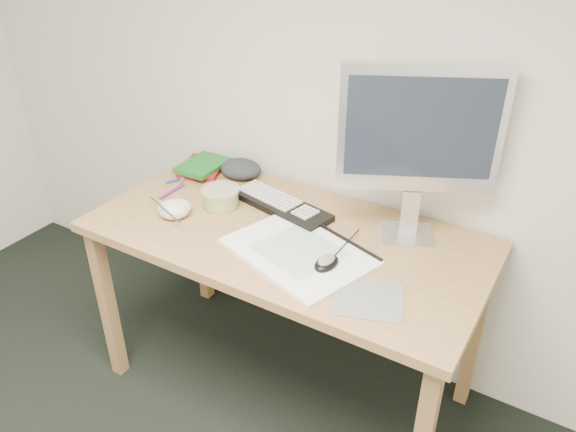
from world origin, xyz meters
name	(u,v)px	position (x,y,z in m)	size (l,w,h in m)	color
desk	(286,252)	(0.12, 1.43, 0.67)	(1.40, 0.70, 0.75)	#AD854F
mousepad	(369,299)	(0.52, 1.24, 0.75)	(0.20, 0.19, 0.00)	slate
sketchpad	(299,252)	(0.22, 1.34, 0.76)	(0.46, 0.33, 0.01)	white
keyboard	(281,205)	(0.02, 1.57, 0.76)	(0.42, 0.13, 0.02)	black
monitor	(420,135)	(0.49, 1.63, 1.12)	(0.48, 0.26, 0.60)	silver
mouse	(327,260)	(0.34, 1.31, 0.78)	(0.06, 0.10, 0.04)	black
rice_bowl	(175,211)	(-0.29, 1.32, 0.77)	(0.12, 0.12, 0.04)	white
chopsticks	(165,210)	(-0.30, 1.28, 0.79)	(0.02, 0.02, 0.24)	silver
fruit_tub	(221,197)	(-0.19, 1.47, 0.79)	(0.15, 0.15, 0.07)	gold
book_red	(203,167)	(-0.45, 1.68, 0.76)	(0.16, 0.22, 0.02)	maroon
book_green	(203,165)	(-0.43, 1.66, 0.78)	(0.15, 0.21, 0.02)	#186320
cloth_lump	(241,169)	(-0.27, 1.71, 0.78)	(0.15, 0.12, 0.06)	#272A2F
pencil_pink	(287,229)	(0.12, 1.45, 0.75)	(0.01, 0.01, 0.20)	#D1689C
pencil_tan	(298,236)	(0.17, 1.42, 0.75)	(0.01, 0.01, 0.19)	tan
pencil_black	(318,230)	(0.21, 1.50, 0.75)	(0.01, 0.01, 0.20)	black
marker_blue	(180,179)	(-0.46, 1.55, 0.76)	(0.01, 0.01, 0.12)	#1C3C9C
marker_orange	(176,186)	(-0.44, 1.49, 0.76)	(0.01, 0.01, 0.12)	#C68617
marker_purple	(172,191)	(-0.42, 1.45, 0.76)	(0.01, 0.01, 0.14)	#602383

